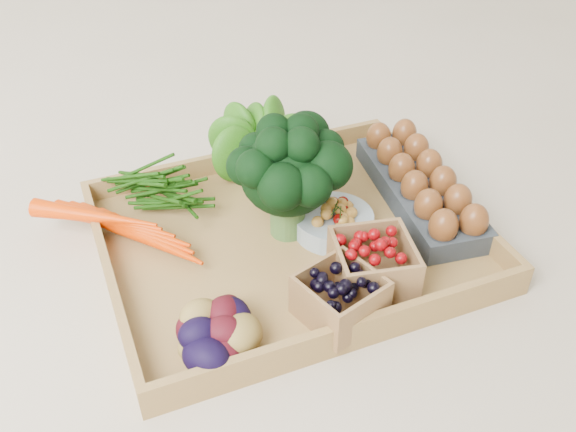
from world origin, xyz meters
name	(u,v)px	position (x,y,z in m)	size (l,w,h in m)	color
ground	(288,247)	(0.00, 0.00, 0.00)	(4.00, 4.00, 0.00)	beige
tray	(288,243)	(0.00, 0.00, 0.01)	(0.55, 0.45, 0.01)	#A57F45
carrots	(134,231)	(-0.22, 0.08, 0.04)	(0.20, 0.14, 0.05)	#F23A00
lettuce	(263,138)	(0.03, 0.20, 0.08)	(0.13, 0.13, 0.13)	#1E530D
broccoli	(288,195)	(0.01, 0.02, 0.09)	(0.18, 0.18, 0.14)	black
cherry_bowl	(334,223)	(0.07, -0.01, 0.03)	(0.12, 0.12, 0.03)	#8C9EA5
egg_carton	(419,191)	(0.24, 0.01, 0.03)	(0.11, 0.31, 0.04)	#333941
potatoes	(211,323)	(-0.17, -0.16, 0.05)	(0.14, 0.14, 0.08)	#370810
punnet_blackberry	(340,297)	(0.00, -0.17, 0.05)	(0.10, 0.10, 0.07)	black
punnet_raspberry	(373,265)	(0.07, -0.14, 0.05)	(0.11, 0.11, 0.07)	#730508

